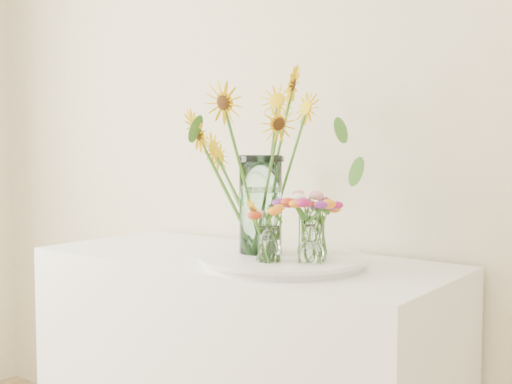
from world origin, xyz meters
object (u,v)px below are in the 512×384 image
tray (282,262)px  mason_jar (260,205)px  small_vase_a (269,244)px  small_vase_c (313,236)px  small_vase_b (311,244)px

tray → mason_jar: mason_jar is taller
small_vase_a → tray: bearing=104.1°
small_vase_a → small_vase_c: small_vase_c is taller
small_vase_a → small_vase_c: size_ratio=0.88×
mason_jar → small_vase_c: bearing=22.5°
tray → small_vase_c: size_ratio=3.86×
small_vase_b → tray: bearing=165.7°
tray → small_vase_a: small_vase_a is taller
mason_jar → small_vase_b: (0.21, -0.04, -0.10)m
tray → small_vase_c: bearing=48.0°
tray → small_vase_a: size_ratio=4.38×
tray → small_vase_b: bearing=-14.3°
small_vase_a → small_vase_b: bearing=37.9°
small_vase_a → small_vase_b: small_vase_b is taller
tray → small_vase_b: 0.14m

